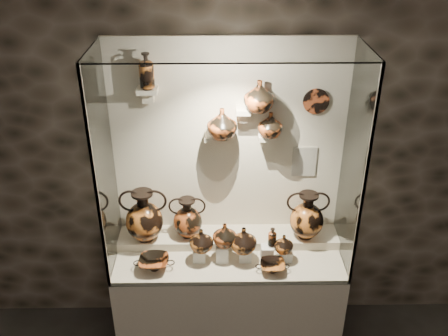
{
  "coord_description": "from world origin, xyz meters",
  "views": [
    {
      "loc": [
        -0.08,
        -0.78,
        3.21
      ],
      "look_at": [
        -0.04,
        2.2,
        1.57
      ],
      "focal_mm": 40.0,
      "sensor_mm": 36.0,
      "label": 1
    }
  ],
  "objects_px": {
    "lekythos_tall": "(146,69)",
    "jug_c": "(244,240)",
    "amphora_left": "(144,216)",
    "jug_e": "(284,244)",
    "ovoid_vase_a": "(222,123)",
    "amphora_mid": "(188,218)",
    "ovoid_vase_c": "(270,125)",
    "kylix_left": "(154,263)",
    "jug_a": "(201,240)",
    "amphora_right": "(307,215)",
    "jug_b": "(225,235)",
    "ovoid_vase_b": "(259,96)",
    "kylix_right": "(272,266)",
    "lekythos_small": "(272,236)"
  },
  "relations": [
    {
      "from": "amphora_mid",
      "to": "lekythos_tall",
      "type": "height_order",
      "value": "lekythos_tall"
    },
    {
      "from": "amphora_mid",
      "to": "ovoid_vase_b",
      "type": "xyz_separation_m",
      "value": [
        0.51,
        0.03,
        0.96
      ]
    },
    {
      "from": "jug_e",
      "to": "ovoid_vase_a",
      "type": "distance_m",
      "value": 0.99
    },
    {
      "from": "lekythos_small",
      "to": "ovoid_vase_a",
      "type": "xyz_separation_m",
      "value": [
        -0.36,
        0.22,
        0.79
      ]
    },
    {
      "from": "amphora_right",
      "to": "ovoid_vase_c",
      "type": "xyz_separation_m",
      "value": [
        -0.3,
        0.07,
        0.72
      ]
    },
    {
      "from": "ovoid_vase_c",
      "to": "lekythos_small",
      "type": "bearing_deg",
      "value": -74.28
    },
    {
      "from": "amphora_right",
      "to": "jug_b",
      "type": "distance_m",
      "value": 0.65
    },
    {
      "from": "jug_c",
      "to": "kylix_right",
      "type": "relative_size",
      "value": 0.88
    },
    {
      "from": "jug_b",
      "to": "kylix_left",
      "type": "bearing_deg",
      "value": -178.12
    },
    {
      "from": "lekythos_small",
      "to": "kylix_left",
      "type": "relative_size",
      "value": 0.6
    },
    {
      "from": "amphora_mid",
      "to": "kylix_right",
      "type": "relative_size",
      "value": 1.43
    },
    {
      "from": "lekythos_tall",
      "to": "ovoid_vase_a",
      "type": "relative_size",
      "value": 1.24
    },
    {
      "from": "amphora_left",
      "to": "lekythos_tall",
      "type": "height_order",
      "value": "lekythos_tall"
    },
    {
      "from": "jug_a",
      "to": "ovoid_vase_a",
      "type": "bearing_deg",
      "value": 61.28
    },
    {
      "from": "kylix_right",
      "to": "ovoid_vase_c",
      "type": "bearing_deg",
      "value": 100.74
    },
    {
      "from": "kylix_left",
      "to": "amphora_left",
      "type": "bearing_deg",
      "value": 108.1
    },
    {
      "from": "ovoid_vase_c",
      "to": "amphora_left",
      "type": "bearing_deg",
      "value": -165.26
    },
    {
      "from": "jug_c",
      "to": "amphora_left",
      "type": "bearing_deg",
      "value": 174.72
    },
    {
      "from": "jug_e",
      "to": "ovoid_vase_b",
      "type": "xyz_separation_m",
      "value": [
        -0.19,
        0.25,
        1.04
      ]
    },
    {
      "from": "amphora_left",
      "to": "lekythos_tall",
      "type": "relative_size",
      "value": 1.55
    },
    {
      "from": "amphora_left",
      "to": "ovoid_vase_a",
      "type": "distance_m",
      "value": 0.93
    },
    {
      "from": "amphora_right",
      "to": "jug_c",
      "type": "relative_size",
      "value": 1.89
    },
    {
      "from": "jug_b",
      "to": "lekythos_tall",
      "type": "bearing_deg",
      "value": 143.69
    },
    {
      "from": "jug_c",
      "to": "kylix_left",
      "type": "relative_size",
      "value": 0.72
    },
    {
      "from": "amphora_right",
      "to": "jug_b",
      "type": "xyz_separation_m",
      "value": [
        -0.62,
        -0.18,
        -0.04
      ]
    },
    {
      "from": "kylix_right",
      "to": "ovoid_vase_b",
      "type": "height_order",
      "value": "ovoid_vase_b"
    },
    {
      "from": "kylix_right",
      "to": "lekythos_tall",
      "type": "xyz_separation_m",
      "value": [
        -0.85,
        0.4,
        1.33
      ]
    },
    {
      "from": "kylix_right",
      "to": "ovoid_vase_a",
      "type": "distance_m",
      "value": 1.08
    },
    {
      "from": "jug_e",
      "to": "ovoid_vase_a",
      "type": "xyz_separation_m",
      "value": [
        -0.44,
        0.25,
        0.84
      ]
    },
    {
      "from": "lekythos_tall",
      "to": "jug_c",
      "type": "bearing_deg",
      "value": -7.98
    },
    {
      "from": "amphora_mid",
      "to": "lekythos_small",
      "type": "xyz_separation_m",
      "value": [
        0.62,
        -0.2,
        -0.03
      ]
    },
    {
      "from": "lekythos_small",
      "to": "lekythos_tall",
      "type": "xyz_separation_m",
      "value": [
        -0.86,
        0.25,
        1.17
      ]
    },
    {
      "from": "amphora_right",
      "to": "lekythos_tall",
      "type": "xyz_separation_m",
      "value": [
        -1.13,
        0.08,
        1.11
      ]
    },
    {
      "from": "kylix_left",
      "to": "lekythos_tall",
      "type": "height_order",
      "value": "lekythos_tall"
    },
    {
      "from": "jug_e",
      "to": "lekythos_tall",
      "type": "bearing_deg",
      "value": 151.97
    },
    {
      "from": "jug_b",
      "to": "ovoid_vase_c",
      "type": "relative_size",
      "value": 1.02
    },
    {
      "from": "jug_e",
      "to": "ovoid_vase_b",
      "type": "relative_size",
      "value": 0.68
    },
    {
      "from": "ovoid_vase_b",
      "to": "ovoid_vase_a",
      "type": "bearing_deg",
      "value": 173.23
    },
    {
      "from": "lekythos_small",
      "to": "kylix_right",
      "type": "xyz_separation_m",
      "value": [
        -0.01,
        -0.15,
        -0.16
      ]
    },
    {
      "from": "amphora_left",
      "to": "lekythos_small",
      "type": "relative_size",
      "value": 2.48
    },
    {
      "from": "ovoid_vase_a",
      "to": "jug_b",
      "type": "bearing_deg",
      "value": -93.34
    },
    {
      "from": "jug_a",
      "to": "ovoid_vase_a",
      "type": "height_order",
      "value": "ovoid_vase_a"
    },
    {
      "from": "amphora_left",
      "to": "lekythos_small",
      "type": "distance_m",
      "value": 0.96
    },
    {
      "from": "amphora_left",
      "to": "kylix_right",
      "type": "distance_m",
      "value": 1.01
    },
    {
      "from": "ovoid_vase_c",
      "to": "ovoid_vase_a",
      "type": "bearing_deg",
      "value": -167.12
    },
    {
      "from": "amphora_right",
      "to": "kylix_right",
      "type": "distance_m",
      "value": 0.48
    },
    {
      "from": "jug_e",
      "to": "amphora_left",
      "type": "bearing_deg",
      "value": 158.23
    },
    {
      "from": "amphora_mid",
      "to": "jug_e",
      "type": "relative_size",
      "value": 2.24
    },
    {
      "from": "kylix_right",
      "to": "ovoid_vase_b",
      "type": "distance_m",
      "value": 1.21
    },
    {
      "from": "kylix_right",
      "to": "lekythos_small",
      "type": "bearing_deg",
      "value": 95.48
    }
  ]
}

